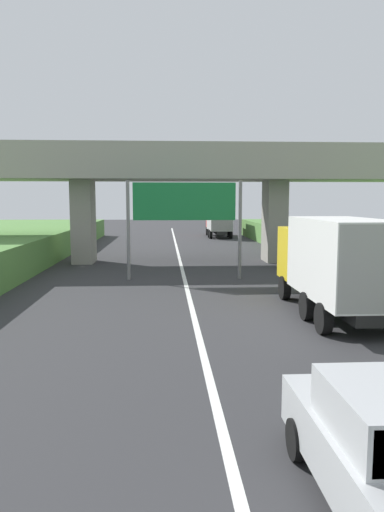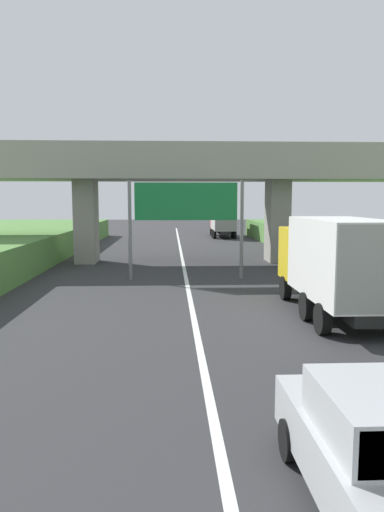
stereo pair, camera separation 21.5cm
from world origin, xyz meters
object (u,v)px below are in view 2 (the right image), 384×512
truck_red (222,220)px  car_silver (379,451)px  truck_yellow (333,261)px  overhead_highway_sign (186,207)px

truck_red → car_silver: 46.58m
car_silver → truck_red: bearing=86.3°
truck_yellow → truck_red: bearing=89.9°
truck_red → car_silver: bearing=-93.7°
overhead_highway_sign → car_silver: overhead_highway_sign is taller
truck_yellow → car_silver: (-2.98, -10.43, -1.08)m
truck_red → car_silver: size_ratio=1.78×
truck_red → car_silver: truck_red is taller
car_silver → truck_yellow: bearing=74.0°
truck_red → car_silver: (-3.03, -46.47, -1.08)m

